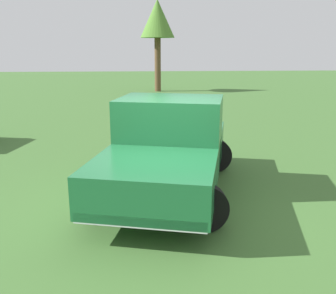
% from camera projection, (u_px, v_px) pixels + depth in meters
% --- Properties ---
extents(ground_plane, '(80.00, 80.00, 0.00)m').
position_uv_depth(ground_plane, '(164.00, 205.00, 6.73)').
color(ground_plane, '#3D662D').
extents(pickup_truck, '(3.01, 4.89, 1.79)m').
position_uv_depth(pickup_truck, '(169.00, 145.00, 7.19)').
color(pickup_truck, black).
rests_on(pickup_truck, ground_plane).
extents(tree_far_center, '(2.13, 2.13, 5.59)m').
position_uv_depth(tree_far_center, '(157.00, 21.00, 23.34)').
color(tree_far_center, brown).
rests_on(tree_far_center, ground_plane).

